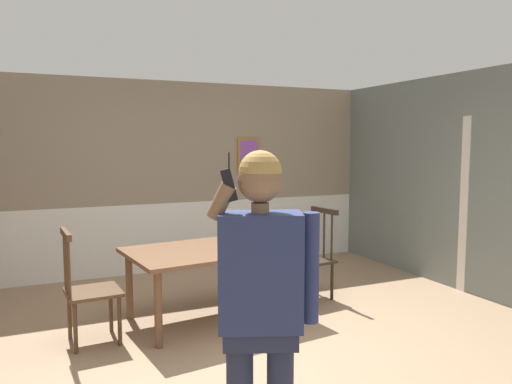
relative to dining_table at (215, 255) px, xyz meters
name	(u,v)px	position (x,y,z in m)	size (l,w,h in m)	color
ground_plane	(250,348)	(0.03, -0.84, -0.65)	(6.74, 6.74, 0.00)	#9E7F60
room_back_partition	(167,181)	(0.03, 2.09, 0.61)	(6.12, 0.17, 2.63)	gray
room_right_partition	(504,186)	(3.09, -0.83, 0.66)	(0.13, 5.84, 2.63)	slate
dining_table	(215,255)	(0.00, 0.00, 0.00)	(1.84, 1.25, 0.73)	brown
chair_near_window	(88,289)	(-1.24, -0.15, -0.16)	(0.49, 0.49, 1.03)	#513823
chair_by_doorway	(313,257)	(1.24, 0.16, -0.17)	(0.51, 0.51, 1.04)	#2D2319
person_figure	(261,294)	(-0.60, -2.43, 0.37)	(0.55, 0.37, 1.75)	#282E49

